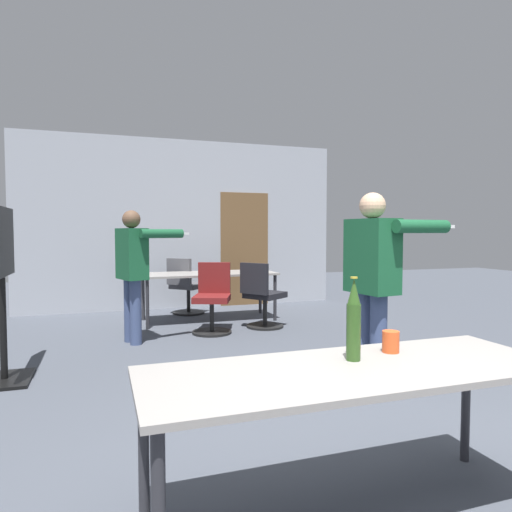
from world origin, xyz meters
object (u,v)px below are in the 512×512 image
Objects in this scene: person_center_tall at (133,264)px; drink_cup at (391,342)px; office_chair_side_rolled at (262,298)px; office_chair_far_right at (213,300)px; beer_bottle at (354,321)px; tv_screen at (1,275)px; office_chair_far_left at (186,288)px; person_left_plaid at (373,271)px.

person_center_tall is 3.81m from drink_cup.
office_chair_side_rolled is at bearing 79.90° from drink_cup.
office_chair_far_right is 8.44× the size of drink_cup.
office_chair_far_right is 2.30× the size of beer_bottle.
drink_cup is at bearing -45.48° from office_chair_side_rolled.
office_chair_far_right is at bearing 86.48° from person_center_tall.
tv_screen is at bearing 131.05° from drink_cup.
office_chair_far_left is 5.39m from drink_cup.
office_chair_side_rolled is 8.40× the size of drink_cup.
office_chair_far_right is at bearing -41.26° from office_chair_far_left.
beer_bottle reaches higher than office_chair_far_left.
drink_cup is (0.26, 0.07, -0.13)m from beer_bottle.
office_chair_side_rolled is 4.18m from beer_bottle.
tv_screen is 1.71× the size of office_chair_side_rolled.
tv_screen reaches higher than beer_bottle.
person_left_plaid is 1.82× the size of office_chair_far_left.
drink_cup is (-0.83, -1.43, -0.22)m from person_left_plaid.
person_left_plaid reaches higher than office_chair_far_right.
beer_bottle reaches higher than office_chair_side_rolled.
office_chair_far_left is at bearing -173.93° from person_left_plaid.
tv_screen is at bearing 52.86° from office_chair_far_right.
office_chair_far_right is 1.44m from office_chair_far_left.
office_chair_far_left is at bearing 133.19° from person_center_tall.
office_chair_far_right is 4.04m from beer_bottle.
person_center_tall is 1.84m from office_chair_side_rolled.
office_chair_far_left is at bearing -37.02° from tv_screen.
tv_screen is 3.40m from drink_cup.
beer_bottle is at bearing -48.80° from office_chair_side_rolled.
person_center_tall is 2.02m from office_chair_far_left.
beer_bottle is (0.78, -3.73, -0.04)m from person_center_tall.
tv_screen is 3.90× the size of beer_bottle.
tv_screen reaches higher than drink_cup.
person_left_plaid is at bearing 60.00° from drink_cup.
office_chair_far_left is at bearing 91.13° from drink_cup.
beer_bottle is (-1.08, -1.50, -0.09)m from person_left_plaid.
drink_cup is at bearing -37.22° from person_left_plaid.
drink_cup is at bearing 111.11° from office_chair_far_right.
tv_screen is 3.26m from person_left_plaid.
person_left_plaid is 1.67m from drink_cup.
office_chair_far_right is 1.01× the size of office_chair_side_rolled.
person_center_tall is at bearing 35.91° from office_chair_far_right.
person_left_plaid is 1.85m from beer_bottle.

